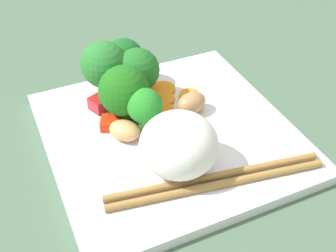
% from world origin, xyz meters
% --- Properties ---
extents(ground_plane, '(1.10, 1.10, 0.02)m').
position_xyz_m(ground_plane, '(0.00, 0.00, -0.01)').
color(ground_plane, '#49654E').
extents(square_plate, '(0.28, 0.28, 0.01)m').
position_xyz_m(square_plate, '(0.00, 0.00, 0.01)').
color(square_plate, white).
rests_on(square_plate, ground_plane).
extents(rice_mound, '(0.09, 0.09, 0.06)m').
position_xyz_m(rice_mound, '(-0.01, -0.06, 0.05)').
color(rice_mound, white).
rests_on(rice_mound, square_plate).
extents(broccoli_floret_0, '(0.06, 0.06, 0.07)m').
position_xyz_m(broccoli_floret_0, '(-0.04, 0.04, 0.05)').
color(broccoli_floret_0, '#7AB354').
rests_on(broccoli_floret_0, square_plate).
extents(broccoli_floret_1, '(0.05, 0.05, 0.07)m').
position_xyz_m(broccoli_floret_1, '(-0.01, 0.07, 0.05)').
color(broccoli_floret_1, '#79B560').
rests_on(broccoli_floret_1, square_plate).
extents(broccoli_floret_2, '(0.06, 0.06, 0.08)m').
position_xyz_m(broccoli_floret_2, '(-0.05, 0.08, 0.06)').
color(broccoli_floret_2, '#81C05D').
rests_on(broccoli_floret_2, square_plate).
extents(broccoli_floret_3, '(0.05, 0.05, 0.07)m').
position_xyz_m(broccoli_floret_3, '(-0.02, 0.11, 0.05)').
color(broccoli_floret_3, '#70B250').
rests_on(broccoli_floret_3, square_plate).
extents(broccoli_floret_4, '(0.04, 0.04, 0.06)m').
position_xyz_m(broccoli_floret_4, '(-0.02, 0.01, 0.05)').
color(broccoli_floret_4, '#65AD48').
rests_on(broccoli_floret_4, square_plate).
extents(carrot_slice_0, '(0.04, 0.04, 0.01)m').
position_xyz_m(carrot_slice_0, '(0.01, 0.05, 0.02)').
color(carrot_slice_0, orange).
rests_on(carrot_slice_0, square_plate).
extents(carrot_slice_1, '(0.04, 0.04, 0.01)m').
position_xyz_m(carrot_slice_1, '(0.05, 0.05, 0.02)').
color(carrot_slice_1, orange).
rests_on(carrot_slice_1, square_plate).
extents(carrot_slice_2, '(0.03, 0.03, 0.01)m').
position_xyz_m(carrot_slice_2, '(0.01, 0.03, 0.02)').
color(carrot_slice_2, orange).
rests_on(carrot_slice_2, square_plate).
extents(carrot_slice_3, '(0.02, 0.02, 0.01)m').
position_xyz_m(carrot_slice_3, '(-0.02, 0.05, 0.02)').
color(carrot_slice_3, orange).
rests_on(carrot_slice_3, square_plate).
extents(carrot_slice_4, '(0.04, 0.04, 0.00)m').
position_xyz_m(carrot_slice_4, '(0.02, 0.08, 0.02)').
color(carrot_slice_4, orange).
rests_on(carrot_slice_4, square_plate).
extents(pepper_chunk_0, '(0.03, 0.03, 0.02)m').
position_xyz_m(pepper_chunk_0, '(-0.02, 0.03, 0.02)').
color(pepper_chunk_0, red).
rests_on(pepper_chunk_0, square_plate).
extents(pepper_chunk_1, '(0.03, 0.03, 0.02)m').
position_xyz_m(pepper_chunk_1, '(-0.06, 0.07, 0.02)').
color(pepper_chunk_1, red).
rests_on(pepper_chunk_1, square_plate).
extents(pepper_chunk_2, '(0.03, 0.03, 0.01)m').
position_xyz_m(pepper_chunk_2, '(-0.06, 0.03, 0.02)').
color(pepper_chunk_2, red).
rests_on(pepper_chunk_2, square_plate).
extents(pepper_chunk_3, '(0.03, 0.03, 0.02)m').
position_xyz_m(pepper_chunk_3, '(-0.00, 0.09, 0.02)').
color(pepper_chunk_3, red).
rests_on(pepper_chunk_3, square_plate).
extents(chicken_piece_0, '(0.04, 0.04, 0.03)m').
position_xyz_m(chicken_piece_0, '(0.04, 0.02, 0.03)').
color(chicken_piece_0, tan).
rests_on(chicken_piece_0, square_plate).
extents(chicken_piece_1, '(0.05, 0.05, 0.02)m').
position_xyz_m(chicken_piece_1, '(0.01, 0.00, 0.02)').
color(chicken_piece_1, tan).
rests_on(chicken_piece_1, square_plate).
extents(chicken_piece_2, '(0.04, 0.04, 0.02)m').
position_xyz_m(chicken_piece_2, '(-0.05, 0.01, 0.02)').
color(chicken_piece_2, tan).
rests_on(chicken_piece_2, square_plate).
extents(chopstick_pair, '(0.23, 0.04, 0.01)m').
position_xyz_m(chopstick_pair, '(0.01, -0.09, 0.02)').
color(chopstick_pair, '#A1763C').
rests_on(chopstick_pair, square_plate).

